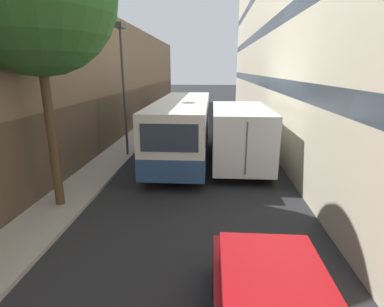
# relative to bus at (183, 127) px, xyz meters

# --- Properties ---
(ground_plane) EXTENTS (150.00, 150.00, 0.00)m
(ground_plane) POSITION_rel_bus_xyz_m (0.77, -2.24, -1.57)
(ground_plane) COLOR #232326
(sidewalk_left) EXTENTS (1.73, 60.00, 0.13)m
(sidewalk_left) POSITION_rel_bus_xyz_m (-3.52, -2.24, -1.50)
(sidewalk_left) COLOR #9E998E
(sidewalk_left) RESTS_ON ground_plane
(building_left_shopfront) EXTENTS (2.40, 60.00, 7.52)m
(building_left_shopfront) POSITION_rel_bus_xyz_m (-5.48, -2.24, 1.85)
(building_left_shopfront) COLOR brown
(building_left_shopfront) RESTS_ON ground_plane
(bus) EXTENTS (2.56, 10.20, 2.94)m
(bus) POSITION_rel_bus_xyz_m (0.00, 0.00, 0.00)
(bus) COLOR silver
(bus) RESTS_ON ground_plane
(box_truck) EXTENTS (2.47, 7.38, 2.80)m
(box_truck) POSITION_rel_bus_xyz_m (2.78, -0.84, -0.02)
(box_truck) COLOR silver
(box_truck) RESTS_ON ground_plane
(panel_van) EXTENTS (1.89, 4.18, 1.98)m
(panel_van) POSITION_rel_bus_xyz_m (-1.38, 11.50, -0.46)
(panel_van) COLOR navy
(panel_van) RESTS_ON ground_plane
(street_lamp) EXTENTS (0.36, 0.80, 6.42)m
(street_lamp) POSITION_rel_bus_xyz_m (-2.91, -0.38, 3.05)
(street_lamp) COLOR #38383D
(street_lamp) RESTS_ON sidewalk_left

